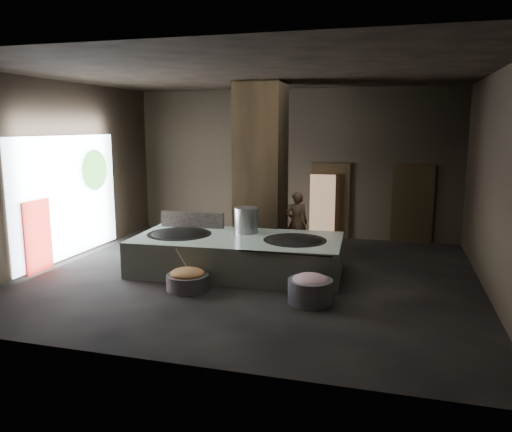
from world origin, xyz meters
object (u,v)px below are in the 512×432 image
(stock_pot, at_px, (246,221))
(cook, at_px, (297,222))
(hearth_platform, at_px, (238,254))
(wok_left, at_px, (179,237))
(veg_basin, at_px, (188,282))
(meat_basin, at_px, (310,291))
(wok_right, at_px, (295,244))

(stock_pot, distance_m, cook, 1.90)
(hearth_platform, relative_size, wok_left, 3.17)
(stock_pot, xyz_separation_m, cook, (0.92, 1.64, -0.30))
(veg_basin, relative_size, meat_basin, 1.02)
(hearth_platform, xyz_separation_m, stock_pot, (0.05, 0.55, 0.71))
(stock_pot, height_order, cook, cook)
(hearth_platform, relative_size, wok_right, 3.41)
(hearth_platform, bearing_deg, wok_right, -1.21)
(wok_left, distance_m, cook, 3.29)
(meat_basin, bearing_deg, hearth_platform, 140.61)
(stock_pot, relative_size, veg_basin, 0.71)
(hearth_platform, bearing_deg, meat_basin, -42.72)
(wok_right, height_order, cook, cook)
(wok_left, bearing_deg, cook, 42.78)
(wok_left, relative_size, cook, 0.91)
(wok_left, distance_m, meat_basin, 3.83)
(stock_pot, xyz_separation_m, meat_basin, (1.95, -2.19, -0.89))
(wok_right, height_order, stock_pot, stock_pot)
(wok_left, xyz_separation_m, veg_basin, (0.84, -1.48, -0.59))
(veg_basin, xyz_separation_m, meat_basin, (2.61, -0.11, 0.07))
(stock_pot, height_order, meat_basin, stock_pot)
(wok_right, xyz_separation_m, meat_basin, (0.65, -1.69, -0.51))
(wok_left, bearing_deg, meat_basin, -24.77)
(hearth_platform, relative_size, veg_basin, 5.42)
(veg_basin, height_order, meat_basin, meat_basin)
(wok_right, xyz_separation_m, veg_basin, (-1.96, -1.58, -0.59))
(hearth_platform, xyz_separation_m, wok_left, (-1.45, -0.05, 0.33))
(wok_left, distance_m, stock_pot, 1.66)
(stock_pot, distance_m, veg_basin, 2.39)
(wok_right, xyz_separation_m, cook, (-0.38, 2.14, 0.08))
(stock_pot, height_order, veg_basin, stock_pot)
(wok_left, height_order, cook, cook)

